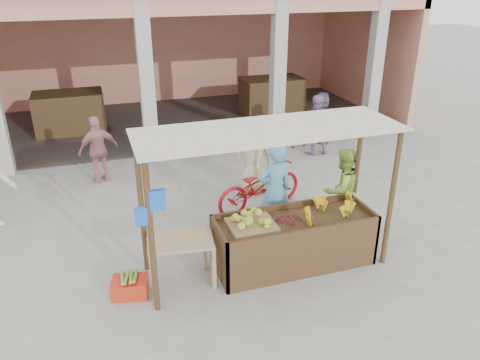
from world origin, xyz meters
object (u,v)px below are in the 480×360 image
object	(u,v)px
fruit_stall	(294,242)
side_table	(181,247)
red_crate	(130,287)
vendor_blue	(275,188)
motorcycle	(259,185)
vendor_green	(342,188)

from	to	relation	value
fruit_stall	side_table	distance (m)	1.89
red_crate	vendor_blue	bearing A→B (deg)	32.48
side_table	red_crate	world-z (taller)	side_table
motorcycle	vendor_green	bearing A→B (deg)	-152.14
side_table	red_crate	distance (m)	0.96
red_crate	vendor_blue	xyz separation A→B (m)	(2.74, 0.99, 0.81)
fruit_stall	motorcycle	world-z (taller)	motorcycle
vendor_green	red_crate	bearing A→B (deg)	1.93
vendor_green	side_table	bearing A→B (deg)	4.07
fruit_stall	motorcycle	xyz separation A→B (m)	(0.15, 2.02, 0.14)
fruit_stall	red_crate	distance (m)	2.70
side_table	motorcycle	world-z (taller)	motorcycle
vendor_blue	red_crate	bearing A→B (deg)	13.99
vendor_blue	side_table	bearing A→B (deg)	20.44
red_crate	motorcycle	size ratio (longest dim) A/B	0.26
side_table	motorcycle	bearing A→B (deg)	51.85
motorcycle	fruit_stall	bearing A→B (deg)	160.49
fruit_stall	vendor_green	size ratio (longest dim) A/B	1.52
vendor_green	motorcycle	distance (m)	1.71
fruit_stall	vendor_blue	bearing A→B (deg)	87.02
fruit_stall	side_table	size ratio (longest dim) A/B	2.46
side_table	red_crate	xyz separation A→B (m)	(-0.81, -0.04, -0.52)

